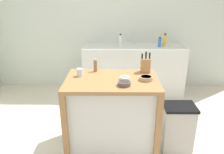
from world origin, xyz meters
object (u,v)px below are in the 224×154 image
Objects in this scene: kitchen_island at (112,111)px; knife_block at (145,65)px; trash_bin at (177,129)px; bowl_stoneware_deep at (125,78)px; bowl_ceramic_wide at (124,83)px; bowl_ceramic_small at (146,78)px; bottle_spray_cleaner at (165,40)px; pepper_grinder at (95,65)px; bottle_dish_soap at (120,40)px; sink_faucet at (134,38)px; bottle_hand_soap at (160,42)px; drinking_cup at (80,72)px.

kitchen_island is 0.68m from knife_block.
trash_bin is (0.36, -0.34, -0.68)m from knife_block.
bowl_ceramic_wide reaches higher than bowl_stoneware_deep.
bowl_ceramic_small is 1.07× the size of bowl_ceramic_wide.
knife_block is 1.11× the size of bottle_spray_cleaner.
pepper_grinder is 1.47m from bottle_dish_soap.
knife_block is at bearing -89.35° from sink_faucet.
knife_block is 1.74× the size of bowl_ceramic_small.
bottle_dish_soap is (-0.25, -0.11, -0.01)m from sink_faucet.
knife_block is 0.40× the size of trash_bin.
knife_block is 1.49m from bottle_spray_cleaner.
trash_bin is at bearing -8.69° from bowl_stoneware_deep.
pepper_grinder is at bearing 178.40° from knife_block.
trash_bin is (0.38, -0.08, -0.61)m from bowl_ceramic_small.
trash_bin is 2.01m from bottle_dish_soap.
bottle_hand_soap is 0.70m from bottle_dish_soap.
bottle_dish_soap is at bearing 100.42° from knife_block.
drinking_cup reaches higher than bowl_ceramic_small.
bowl_stoneware_deep is at bearing -97.59° from sink_faucet.
bowl_ceramic_small reaches higher than kitchen_island.
trash_bin is (0.97, -0.36, -0.66)m from pepper_grinder.
bowl_stoneware_deep is at bearing 85.40° from bowl_ceramic_wide.
drinking_cup reaches higher than kitchen_island.
bowl_stoneware_deep is 0.18× the size of trash_bin.
drinking_cup is at bearing 171.19° from bowl_ceramic_small.
bowl_stoneware_deep is (0.14, -0.01, 0.42)m from kitchen_island.
drinking_cup is at bearing 170.22° from trash_bin.
bottle_spray_cleaner is at bearing 49.85° from drinking_cup.
kitchen_island is at bearing -14.42° from drinking_cup.
bowl_ceramic_wide is at bearing -147.77° from bowl_ceramic_small.
kitchen_island is at bearing 176.86° from bowl_ceramic_small.
drinking_cup is at bearing -130.15° from bottle_spray_cleaner.
bottle_hand_soap is at bearing -154.33° from bottle_spray_cleaner.
bowl_ceramic_small is 0.64× the size of bottle_spray_cleaner.
bottle_spray_cleaner reaches higher than bottle_dish_soap.
pepper_grinder reaches higher than trash_bin.
trash_bin is 1.82m from bottle_hand_soap.
drinking_cup is (-0.77, -0.15, -0.04)m from knife_block.
bowl_ceramic_wide reaches higher than trash_bin.
trash_bin is (0.76, -0.10, -0.19)m from kitchen_island.
bottle_hand_soap is at bearing 68.33° from bowl_ceramic_wide.
trash_bin is (1.13, -0.20, -0.63)m from drinking_cup.
bottle_dish_soap is at bearing 98.05° from bowl_ceramic_small.
bowl_stoneware_deep is 0.68× the size of pepper_grinder.
bottle_hand_soap reaches higher than pepper_grinder.
knife_block reaches higher than bowl_ceramic_small.
bowl_stoneware_deep is 1.82m from sink_faucet.
drinking_cup is at bearing 168.93° from bowl_stoneware_deep.
bottle_spray_cleaner is at bearing 64.45° from bowl_stoneware_deep.
bowl_ceramic_small is at bearing -8.81° from drinking_cup.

